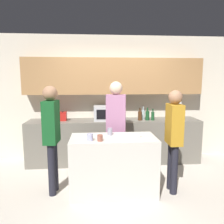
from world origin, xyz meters
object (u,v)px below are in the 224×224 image
Objects in this scene: plate_on_island at (133,136)px; cup_2 at (90,137)px; microwave at (106,113)px; bottle_1 at (143,114)px; potted_plant at (178,110)px; cup_0 at (100,138)px; cup_1 at (110,132)px; bottle_2 at (147,115)px; person_left at (174,133)px; person_right at (116,121)px; bottle_0 at (140,116)px; person_center at (52,131)px; bottle_3 at (153,116)px; toaster at (60,116)px.

cup_2 reaches higher than plate_on_island.
microwave is at bearing 105.09° from plate_on_island.
bottle_1 is 1.37m from plate_on_island.
potted_plant is 2.40m from cup_2.
cup_1 is (0.17, 0.33, 0.01)m from cup_0.
bottle_2 is at bearing -5.42° from microwave.
person_left is (0.62, -0.08, 0.05)m from plate_on_island.
bottle_1 is 0.16× the size of person_right.
microwave is 1.53m from cup_0.
bottle_1 reaches higher than cup_2.
person_center reaches higher than bottle_0.
cup_1 is 0.99m from person_left.
cup_0 is at bearing -129.08° from bottle_3.
bottle_1 is 0.12m from bottle_2.
bottle_3 is at bearing 47.03° from cup_2.
potted_plant is 1.44× the size of bottle_1.
person_center reaches higher than potted_plant.
plate_on_island is at bearing -118.30° from bottle_3.
toaster is at bearing 56.92° from person_left.
cup_2 is 0.06× the size of person_left.
potted_plant is 1.78m from plate_on_island.
bottle_2 is 1.40m from cup_1.
cup_1 is at bearing 44.78° from cup_2.
potted_plant is at bearing -142.94° from person_right.
bottle_3 is 1.88m from cup_2.
microwave is 0.31× the size of person_center.
plate_on_island is (-0.36, -1.19, -0.11)m from bottle_0.
cup_0 is at bearing -11.36° from cup_2.
person_right is (1.03, 0.51, 0.04)m from person_center.
bottle_2 is at bearing 164.78° from bottle_3.
bottle_1 is 1.38m from person_left.
cup_0 is 0.05× the size of person_right.
cup_2 is at bearing -66.61° from toaster.
bottle_1 is 2.67× the size of cup_2.
toaster is 1.71m from cup_0.
cup_0 is at bearing -125.77° from bottle_2.
bottle_0 is 0.16× the size of person_center.
bottle_0 is at bearing 57.09° from cup_1.
person_right reaches higher than person_center.
bottle_0 is at bearing -121.44° from person_right.
cup_1 is 0.07× the size of person_center.
potted_plant is 1.49× the size of bottle_2.
bottle_2 is 1.02× the size of plate_on_island.
person_right is at bearing 111.61° from plate_on_island.
bottle_0 reaches higher than toaster.
potted_plant is 2.31m from cup_0.
microwave is at bearing -70.29° from person_right.
potted_plant is 1.97m from cup_1.
bottle_0 reaches higher than plate_on_island.
person_right reaches higher than cup_1.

